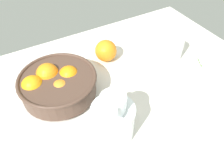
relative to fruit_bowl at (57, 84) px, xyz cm
name	(u,v)px	position (x,y,z in cm)	size (l,w,h in cm)	color
ground_plane	(106,110)	(11.55, -13.25, -6.37)	(130.16, 91.54, 3.00)	silver
fruit_bowl	(57,84)	(0.00, 0.00, 0.00)	(26.34, 26.34, 10.67)	#473328
juice_pitcher	(113,121)	(8.72, -22.96, 0.94)	(12.53, 14.79, 16.87)	white
juice_glass	(174,48)	(48.02, -3.40, -0.24)	(6.96, 6.96, 10.79)	white
loose_orange_0	(106,51)	(23.49, 8.97, -0.50)	(8.74, 8.74, 8.74)	orange
herb_sprig_0	(199,62)	(55.78, -11.29, -4.62)	(3.24, 5.51, 0.81)	#517D3E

